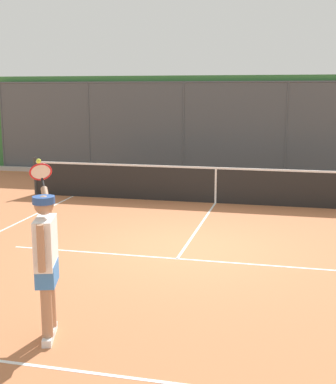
{
  "coord_description": "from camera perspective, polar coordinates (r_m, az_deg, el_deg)",
  "views": [
    {
      "loc": [
        -1.86,
        9.3,
        2.94
      ],
      "look_at": [
        0.34,
        -0.1,
        1.05
      ],
      "focal_mm": 48.82,
      "sensor_mm": 36.0,
      "label": 1
    }
  ],
  "objects": [
    {
      "name": "ground_plane",
      "position": [
        9.93,
        1.81,
        -6.15
      ],
      "size": [
        60.0,
        60.0,
        0.0
      ],
      "primitive_type": "plane",
      "color": "#B76B42"
    },
    {
      "name": "court_line_markings",
      "position": [
        9.0,
        0.54,
        -7.97
      ],
      "size": [
        8.14,
        8.75,
        0.01
      ],
      "color": "white",
      "rests_on": "ground"
    },
    {
      "name": "fence_backdrop",
      "position": [
        18.34,
        7.4,
        7.1
      ],
      "size": [
        20.19,
        1.37,
        3.44
      ],
      "color": "#474C51",
      "rests_on": "ground"
    },
    {
      "name": "tennis_net",
      "position": [
        13.8,
        5.23,
        0.8
      ],
      "size": [
        10.46,
        0.09,
        1.07
      ],
      "color": "#2D2D2D",
      "rests_on": "ground"
    },
    {
      "name": "tennis_player",
      "position": [
        6.33,
        -13.18,
        -6.71
      ],
      "size": [
        0.77,
        1.31,
        2.05
      ],
      "rotation": [
        0.0,
        0.0,
        -1.27
      ],
      "color": "silver",
      "rests_on": "ground"
    }
  ]
}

